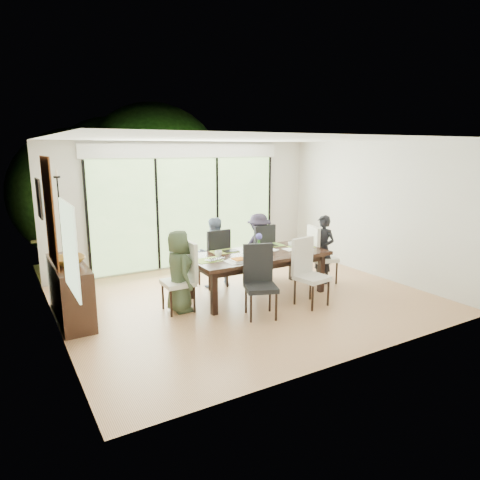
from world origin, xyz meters
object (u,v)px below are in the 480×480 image
cup_a (218,254)px  cup_b (268,251)px  person_right_end (323,249)px  chair_near_left (261,282)px  bowl (68,260)px  person_far_left (213,252)px  laptop (217,260)px  person_far_right (259,246)px  cup_c (291,244)px  chair_far_right (258,251)px  vase (259,249)px  chair_near_right (312,273)px  sideboard (70,291)px  chair_far_left (213,257)px  person_left_end (179,271)px  chair_right_end (323,254)px  chair_left_end (178,277)px  table_top (258,255)px

cup_a → cup_b: size_ratio=1.24×
person_right_end → cup_b: person_right_end is taller
chair_near_left → bowl: chair_near_left is taller
person_right_end → chair_near_left: bearing=-80.4°
person_far_left → laptop: 1.02m
person_far_right → cup_c: size_ratio=10.40×
person_far_left → cup_b: person_far_left is taller
chair_far_right → vase: chair_far_right is taller
cup_c → person_far_right: bearing=108.9°
chair_near_right → sideboard: size_ratio=0.71×
chair_near_left → cup_a: size_ratio=8.87×
bowl → chair_far_left: bearing=9.4°
bowl → person_left_end: bearing=-15.2°
cup_c → sideboard: sideboard is taller
chair_right_end → laptop: (-2.35, -0.10, 0.22)m
chair_left_end → person_right_end: person_right_end is taller
chair_near_right → vase: size_ratio=9.17×
chair_left_end → person_far_left: (1.05, 0.83, 0.10)m
person_far_left → person_far_right: 1.00m
cup_b → laptop: bearing=180.0°
chair_near_right → laptop: chair_near_right is taller
chair_far_right → bowl: size_ratio=2.39×
cup_b → chair_near_right: bearing=-65.6°
chair_left_end → chair_far_left: 1.35m
cup_b → cup_a: bearing=163.6°
chair_far_left → sideboard: size_ratio=0.71×
laptop → bowl: bowl is taller
person_far_left → person_far_right: bearing=173.8°
chair_near_right → sideboard: 3.80m
chair_near_right → table_top: bearing=110.7°
chair_far_left → chair_far_right: size_ratio=1.00×
chair_right_end → chair_near_left: size_ratio=1.00×
person_right_end → person_far_right: bearing=-145.9°
person_right_end → person_far_left: bearing=-127.4°
person_far_right → laptop: (-1.40, -0.93, 0.12)m
person_far_left → cup_a: bearing=63.6°
sideboard → bowl: (0.00, -0.10, 0.50)m
cup_c → cup_b: bearing=-162.9°
chair_right_end → person_left_end: (-2.98, 0.00, 0.10)m
cup_b → table_top: bearing=146.3°
vase → cup_c: (0.75, 0.05, -0.01)m
table_top → chair_near_right: 1.02m
chair_near_left → chair_near_right: 1.00m
chair_left_end → chair_right_end: same height
person_right_end → vase: (-1.43, 0.05, 0.17)m
chair_far_left → cup_c: (1.25, -0.75, 0.25)m
chair_far_right → bowl: 3.63m
chair_far_right → chair_near_left: 2.02m
laptop → cup_c: (1.65, 0.20, 0.04)m
laptop → chair_near_right: bearing=-43.8°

